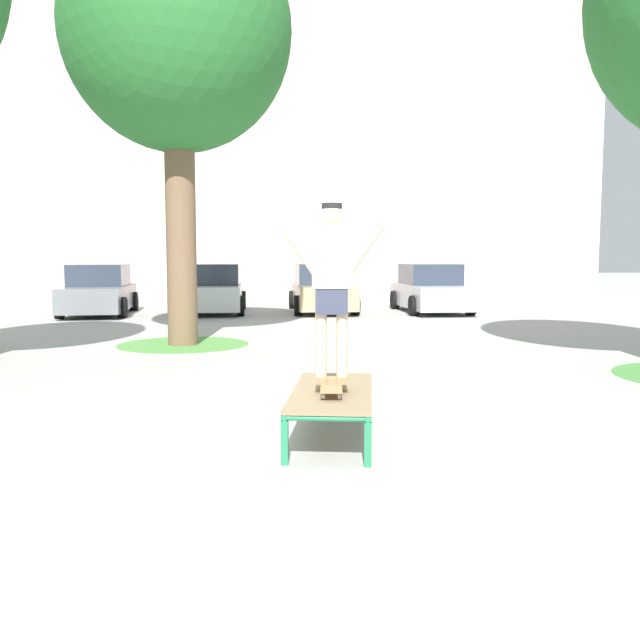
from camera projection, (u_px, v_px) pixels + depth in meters
ground_plane at (279, 435)px, 6.63m from camera, size 120.00×120.00×0.00m
building_facade at (273, 137)px, 31.82m from camera, size 30.44×4.00×14.67m
skate_box at (332, 395)px, 6.54m from camera, size 1.05×1.99×0.46m
skateboard at (332, 385)px, 6.38m from camera, size 0.28×0.82×0.09m
skater at (332, 280)px, 6.29m from camera, size 1.00×0.31×1.69m
tree_mid_back at (177, 33)px, 12.81m from camera, size 4.37×4.37×8.33m
grass_patch_mid_back at (183, 344)px, 13.38m from camera, size 2.58×2.58×0.01m
car_grey at (99, 291)px, 20.16m from camera, size 2.13×4.30×1.50m
car_white at (214, 290)px, 20.90m from camera, size 1.96×4.22×1.50m
car_tan at (322, 290)px, 21.13m from camera, size 1.99×4.24×1.50m
car_silver at (430, 290)px, 21.03m from camera, size 1.99×4.24×1.50m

